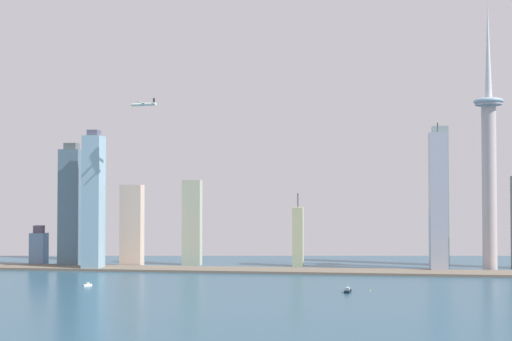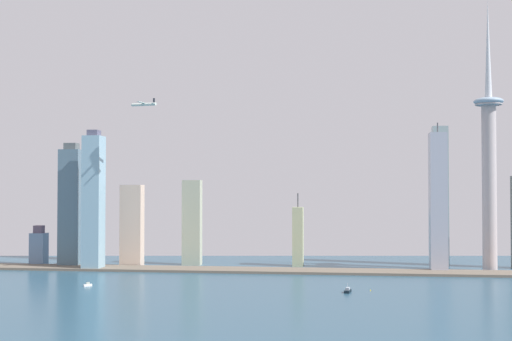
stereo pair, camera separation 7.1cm
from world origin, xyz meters
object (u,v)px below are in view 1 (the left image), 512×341
(skyscraper_0, at_px, (438,202))
(boat_2, at_px, (88,285))
(skyscraper_3, at_px, (89,207))
(airplane, at_px, (143,104))
(skyscraper_7, at_px, (132,226))
(skyscraper_6, at_px, (440,196))
(skyscraper_8, at_px, (192,222))
(skyscraper_9, at_px, (39,248))
(skyscraper_2, at_px, (298,236))
(skyscraper_4, at_px, (93,202))
(boat_0, at_px, (348,291))
(channel_buoy_0, at_px, (371,290))
(skyscraper_1, at_px, (71,207))
(observation_tower, at_px, (489,156))

(skyscraper_0, bearing_deg, boat_2, -154.34)
(skyscraper_3, distance_m, airplane, 218.83)
(skyscraper_3, bearing_deg, skyscraper_7, -40.28)
(airplane, bearing_deg, skyscraper_3, -39.50)
(skyscraper_6, height_order, boat_2, skyscraper_6)
(skyscraper_8, bearing_deg, skyscraper_3, 163.76)
(skyscraper_9, bearing_deg, skyscraper_2, 6.12)
(skyscraper_4, xyz_separation_m, skyscraper_9, (-84.54, 38.28, -58.03))
(skyscraper_3, bearing_deg, skyscraper_2, -8.08)
(boat_0, xyz_separation_m, airplane, (-228.00, 117.33, 189.21))
(airplane, bearing_deg, boat_0, 163.60)
(channel_buoy_0, bearing_deg, skyscraper_1, 155.39)
(skyscraper_4, height_order, skyscraper_8, skyscraper_4)
(skyscraper_9, bearing_deg, skyscraper_1, -9.65)
(skyscraper_3, relative_size, skyscraper_9, 2.96)
(skyscraper_7, distance_m, skyscraper_8, 74.46)
(skyscraper_6, bearing_deg, skyscraper_9, -172.28)
(skyscraper_3, height_order, skyscraper_8, skyscraper_3)
(skyscraper_9, bearing_deg, observation_tower, 0.86)
(skyscraper_0, relative_size, skyscraper_4, 1.04)
(skyscraper_9, bearing_deg, airplane, -23.48)
(skyscraper_2, bearing_deg, observation_tower, -6.65)
(boat_2, bearing_deg, boat_0, -41.81)
(boat_0, relative_size, channel_buoy_0, 9.58)
(observation_tower, bearing_deg, boat_0, -130.58)
(observation_tower, distance_m, skyscraper_1, 504.60)
(skyscraper_2, relative_size, channel_buoy_0, 54.80)
(boat_0, bearing_deg, airplane, -107.91)
(skyscraper_4, bearing_deg, skyscraper_6, 14.36)
(observation_tower, relative_size, channel_buoy_0, 192.90)
(observation_tower, distance_m, skyscraper_2, 245.83)
(skyscraper_2, bearing_deg, boat_2, -132.45)
(skyscraper_2, height_order, skyscraper_4, skyscraper_4)
(skyscraper_8, height_order, airplane, airplane)
(skyscraper_0, xyz_separation_m, skyscraper_3, (-449.85, 78.47, -8.43))
(boat_0, bearing_deg, boat_2, -82.78)
(skyscraper_4, bearing_deg, airplane, -22.37)
(observation_tower, xyz_separation_m, skyscraper_4, (-460.85, -46.50, -53.11))
(skyscraper_2, bearing_deg, channel_buoy_0, -68.47)
(skyscraper_3, xyz_separation_m, channel_buoy_0, (366.28, -246.15, -70.92))
(skyscraper_9, height_order, airplane, airplane)
(skyscraper_2, xyz_separation_m, boat_2, (-191.10, -208.92, -34.96))
(skyscraper_2, height_order, channel_buoy_0, skyscraper_2)
(airplane, bearing_deg, skyscraper_4, -11.53)
(skyscraper_0, xyz_separation_m, skyscraper_6, (11.82, 71.00, 6.77))
(skyscraper_2, bearing_deg, skyscraper_4, -162.91)
(skyscraper_2, height_order, skyscraper_8, skyscraper_8)
(skyscraper_7, bearing_deg, skyscraper_1, -170.14)
(skyscraper_1, relative_size, channel_buoy_0, 92.34)
(skyscraper_9, bearing_deg, skyscraper_0, -0.43)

